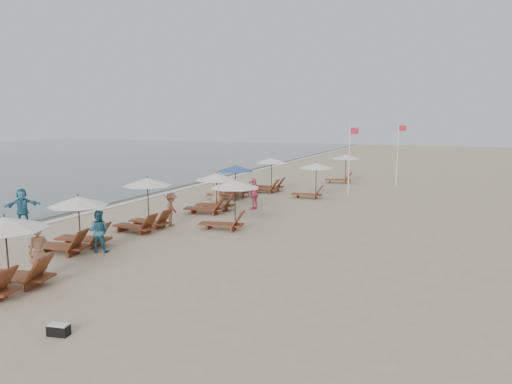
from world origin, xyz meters
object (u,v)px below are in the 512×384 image
at_px(duffel_bag, 59,330).
at_px(lounger_station_2, 144,205).
at_px(lounger_station_4, 231,183).
at_px(flag_pole_near, 350,157).
at_px(inland_station_0, 229,199).
at_px(beachgoer_mid_b, 172,209).
at_px(beachgoer_mid_a, 99,231).
at_px(beachgoer_far_b, 217,188).
at_px(lounger_station_5, 268,177).
at_px(inland_station_2, 342,166).
at_px(lounger_station_1, 74,225).
at_px(waterline_walker, 22,206).
at_px(lounger_station_3, 212,193).
at_px(beachgoer_far_a, 254,194).
at_px(lounger_station_0, 1,257).
at_px(inland_station_1, 312,176).
at_px(beachgoer_near, 39,252).

bearing_deg(duffel_bag, lounger_station_2, 116.12).
xyz_separation_m(lounger_station_4, flag_pole_near, (6.54, 3.96, 1.55)).
distance_m(inland_station_0, beachgoer_mid_b, 2.84).
relative_size(beachgoer_mid_a, beachgoer_far_b, 0.88).
xyz_separation_m(lounger_station_5, duffel_bag, (3.68, -21.75, -0.91)).
bearing_deg(inland_station_2, lounger_station_1, -102.28).
height_order(lounger_station_1, waterline_walker, lounger_station_1).
height_order(duffel_bag, flag_pole_near, flag_pole_near).
relative_size(beachgoer_mid_b, waterline_walker, 0.93).
distance_m(lounger_station_1, lounger_station_2, 3.69).
distance_m(lounger_station_3, beachgoer_far_a, 2.37).
height_order(inland_station_0, beachgoer_mid_b, inland_station_0).
relative_size(lounger_station_0, inland_station_0, 1.02).
bearing_deg(lounger_station_0, inland_station_1, 79.80).
distance_m(lounger_station_5, inland_station_2, 7.39).
relative_size(lounger_station_2, waterline_walker, 1.51).
bearing_deg(lounger_station_4, inland_station_2, 63.98).
xyz_separation_m(lounger_station_2, inland_station_1, (4.38, 11.22, 0.28)).
bearing_deg(inland_station_2, beachgoer_mid_a, -99.83).
bearing_deg(flag_pole_near, beachgoer_far_b, -137.85).
bearing_deg(lounger_station_5, lounger_station_0, -89.64).
xyz_separation_m(lounger_station_3, lounger_station_5, (0.03, 7.75, 0.03)).
xyz_separation_m(inland_station_0, beachgoer_mid_b, (-2.74, -0.45, -0.58)).
xyz_separation_m(lounger_station_5, inland_station_2, (3.65, 6.42, 0.32)).
bearing_deg(inland_station_0, lounger_station_2, -154.28).
bearing_deg(duffel_bag, flag_pole_near, 85.54).
relative_size(lounger_station_4, inland_station_1, 1.08).
bearing_deg(waterline_walker, lounger_station_2, -45.63).
bearing_deg(lounger_station_5, beachgoer_mid_a, -90.88).
relative_size(lounger_station_1, inland_station_2, 0.99).
distance_m(beachgoer_near, waterline_walker, 8.88).
bearing_deg(beachgoer_far_b, beachgoer_near, -147.22).
bearing_deg(beachgoer_far_b, beachgoer_far_a, -80.00).
bearing_deg(beachgoer_mid_a, lounger_station_5, -111.54).
xyz_separation_m(duffel_bag, flag_pole_near, (1.75, 22.39, 2.40)).
height_order(beachgoer_mid_a, flag_pole_near, flag_pole_near).
bearing_deg(lounger_station_0, beachgoer_mid_a, 94.98).
bearing_deg(lounger_station_5, lounger_station_3, -90.22).
height_order(waterline_walker, flag_pole_near, flag_pole_near).
distance_m(lounger_station_4, flag_pole_near, 7.80).
bearing_deg(duffel_bag, beachgoer_near, 142.97).
bearing_deg(beachgoer_mid_a, beachgoer_far_a, -121.84).
relative_size(inland_station_0, beachgoer_near, 1.65).
bearing_deg(lounger_station_1, waterline_walker, 156.31).
xyz_separation_m(lounger_station_0, lounger_station_4, (-1.24, 17.04, -0.05)).
bearing_deg(inland_station_2, duffel_bag, -89.94).
height_order(lounger_station_4, waterline_walker, lounger_station_4).
bearing_deg(inland_station_1, lounger_station_1, -108.00).
height_order(beachgoer_mid_b, flag_pole_near, flag_pole_near).
relative_size(lounger_station_4, lounger_station_5, 1.09).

